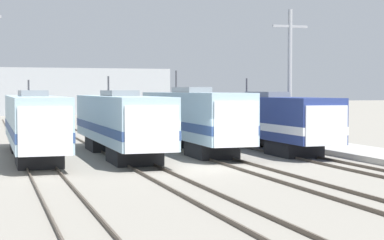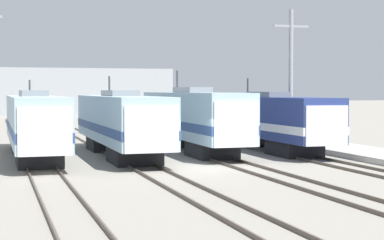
% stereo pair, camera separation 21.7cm
% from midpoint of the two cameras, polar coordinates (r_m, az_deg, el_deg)
% --- Properties ---
extents(ground_plane, '(400.00, 400.00, 0.00)m').
position_cam_midpoint_polar(ground_plane, '(33.15, 0.23, -4.35)').
color(ground_plane, gray).
extents(rail_pair_far_left, '(1.51, 120.00, 0.15)m').
position_cam_midpoint_polar(rail_pair_far_left, '(31.66, -13.16, -4.61)').
color(rail_pair_far_left, '#4C4238').
rests_on(rail_pair_far_left, ground_plane).
extents(rail_pair_center_left, '(1.51, 120.00, 0.15)m').
position_cam_midpoint_polar(rail_pair_center_left, '(32.46, -4.09, -4.37)').
color(rail_pair_center_left, '#4C4238').
rests_on(rail_pair_center_left, ground_plane).
extents(rail_pair_center_right, '(1.51, 120.00, 0.15)m').
position_cam_midpoint_polar(rail_pair_center_right, '(34.01, 4.35, -4.05)').
color(rail_pair_center_right, '#4C4238').
rests_on(rail_pair_center_right, ground_plane).
extents(rail_pair_far_right, '(1.51, 120.00, 0.15)m').
position_cam_midpoint_polar(rail_pair_far_right, '(36.23, 11.90, -3.69)').
color(rail_pair_far_right, '#4C4238').
rests_on(rail_pair_far_right, ground_plane).
extents(locomotive_far_left, '(2.79, 17.82, 4.73)m').
position_cam_midpoint_polar(locomotive_far_left, '(39.08, -14.07, -0.29)').
color(locomotive_far_left, '#232326').
rests_on(locomotive_far_left, ground_plane).
extents(locomotive_center_left, '(3.02, 16.66, 4.99)m').
position_cam_midpoint_polar(locomotive_center_left, '(39.13, -6.51, -0.22)').
color(locomotive_center_left, '#232326').
rests_on(locomotive_center_left, ground_plane).
extents(locomotive_center_right, '(2.82, 16.25, 5.46)m').
position_cam_midpoint_polar(locomotive_center_right, '(41.90, -0.03, 0.11)').
color(locomotive_center_right, '#232326').
rests_on(locomotive_center_right, ground_plane).
extents(locomotive_far_right, '(2.85, 16.15, 4.92)m').
position_cam_midpoint_polar(locomotive_far_right, '(43.02, 6.80, -0.03)').
color(locomotive_far_right, black).
rests_on(locomotive_far_right, ground_plane).
extents(catenary_tower_right, '(2.59, 0.30, 9.61)m').
position_cam_midpoint_polar(catenary_tower_right, '(44.88, 8.55, 3.92)').
color(catenary_tower_right, gray).
rests_on(catenary_tower_right, ground_plane).
extents(depot_building, '(40.74, 14.05, 7.76)m').
position_cam_midpoint_polar(depot_building, '(113.84, -12.91, 2.49)').
color(depot_building, '#9EA3A8').
rests_on(depot_building, ground_plane).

